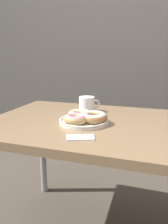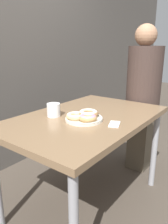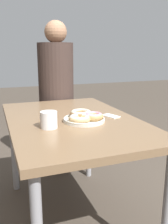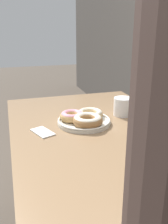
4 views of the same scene
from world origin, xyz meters
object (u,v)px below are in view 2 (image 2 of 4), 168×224
at_px(dining_table, 86,126).
at_px(person_figure, 144,96).
at_px(napkin, 114,124).
at_px(donut_plate, 84,116).
at_px(coffee_mug, 54,110).

relative_size(dining_table, person_figure, 0.87).
bearing_deg(napkin, donut_plate, 103.36).
xyz_separation_m(dining_table, napkin, (-0.04, -0.26, 0.08)).
relative_size(coffee_mug, napkin, 0.95).
relative_size(coffee_mug, person_figure, 0.09).
distance_m(person_figure, napkin, 0.87).
distance_m(coffee_mug, napkin, 0.46).
distance_m(donut_plate, napkin, 0.22).
bearing_deg(person_figure, dining_table, 172.57).
bearing_deg(coffee_mug, napkin, -76.58).
height_order(donut_plate, napkin, donut_plate).
distance_m(dining_table, donut_plate, 0.15).
height_order(donut_plate, coffee_mug, coffee_mug).
height_order(person_figure, napkin, person_figure).
bearing_deg(dining_table, napkin, -99.23).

